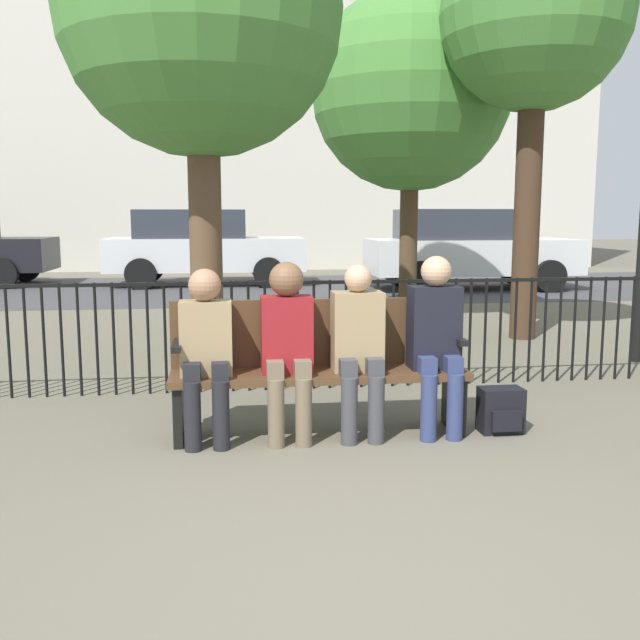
# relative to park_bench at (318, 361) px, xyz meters

# --- Properties ---
(ground_plane) EXTENTS (80.00, 80.00, 0.00)m
(ground_plane) POSITION_rel_park_bench_xyz_m (0.00, -2.07, -0.50)
(ground_plane) COLOR #605B4C
(park_bench) EXTENTS (2.02, 0.45, 0.92)m
(park_bench) POSITION_rel_park_bench_xyz_m (0.00, 0.00, 0.00)
(park_bench) COLOR #4C331E
(park_bench) RESTS_ON ground
(seated_person_0) EXTENTS (0.34, 0.39, 1.16)m
(seated_person_0) POSITION_rel_park_bench_xyz_m (-0.76, -0.13, 0.15)
(seated_person_0) COLOR black
(seated_person_0) RESTS_ON ground
(seated_person_1) EXTENTS (0.34, 0.39, 1.19)m
(seated_person_1) POSITION_rel_park_bench_xyz_m (-0.23, -0.13, 0.18)
(seated_person_1) COLOR brown
(seated_person_1) RESTS_ON ground
(seated_person_2) EXTENTS (0.34, 0.39, 1.17)m
(seated_person_2) POSITION_rel_park_bench_xyz_m (0.25, -0.13, 0.15)
(seated_person_2) COLOR #3D3D42
(seated_person_2) RESTS_ON ground
(seated_person_3) EXTENTS (0.34, 0.39, 1.23)m
(seated_person_3) POSITION_rel_park_bench_xyz_m (0.79, -0.13, 0.18)
(seated_person_3) COLOR navy
(seated_person_3) RESTS_ON ground
(backpack) EXTENTS (0.30, 0.22, 0.31)m
(backpack) POSITION_rel_park_bench_xyz_m (1.26, -0.18, -0.35)
(backpack) COLOR black
(backpack) RESTS_ON ground
(fence_railing) EXTENTS (9.01, 0.03, 0.95)m
(fence_railing) POSITION_rel_park_bench_xyz_m (-0.02, 1.24, 0.06)
(fence_railing) COLOR black
(fence_railing) RESTS_ON ground
(tree_0) EXTENTS (2.21, 2.21, 4.91)m
(tree_0) POSITION_rel_park_bench_xyz_m (2.98, 3.48, 3.24)
(tree_0) COLOR #422D1E
(tree_0) RESTS_ON ground
(tree_1) EXTENTS (2.81, 2.81, 4.64)m
(tree_1) POSITION_rel_park_bench_xyz_m (1.99, 5.28, 2.72)
(tree_1) COLOR #4C3823
(tree_1) RESTS_ON ground
(tree_2) EXTENTS (2.74, 2.74, 4.79)m
(tree_2) POSITION_rel_park_bench_xyz_m (-0.82, 2.45, 2.89)
(tree_2) COLOR brown
(tree_2) RESTS_ON ground
(street_surface) EXTENTS (24.00, 6.00, 0.01)m
(street_surface) POSITION_rel_park_bench_xyz_m (0.00, 9.93, -0.50)
(street_surface) COLOR #3D3D3F
(street_surface) RESTS_ON ground
(parked_car_0) EXTENTS (4.20, 1.94, 1.62)m
(parked_car_0) POSITION_rel_park_bench_xyz_m (4.26, 9.30, 0.34)
(parked_car_0) COLOR silver
(parked_car_0) RESTS_ON ground
(parked_car_1) EXTENTS (4.20, 1.94, 1.62)m
(parked_car_1) POSITION_rel_park_bench_xyz_m (-1.15, 10.91, 0.34)
(parked_car_1) COLOR silver
(parked_car_1) RESTS_ON ground
(building_facade) EXTENTS (20.00, 6.00, 13.25)m
(building_facade) POSITION_rel_park_bench_xyz_m (0.00, 17.93, 6.12)
(building_facade) COLOR beige
(building_facade) RESTS_ON ground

